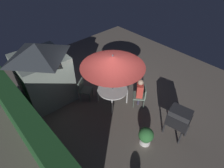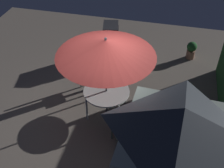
{
  "view_description": "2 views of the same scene",
  "coord_description": "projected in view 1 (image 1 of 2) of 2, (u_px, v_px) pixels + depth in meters",
  "views": [
    {
      "loc": [
        -4.12,
        3.97,
        5.48
      ],
      "look_at": [
        -0.08,
        0.25,
        0.95
      ],
      "focal_mm": 29.56,
      "sensor_mm": 36.0,
      "label": 1
    },
    {
      "loc": [
        5.04,
        1.67,
        5.43
      ],
      "look_at": [
        -0.27,
        0.39,
        0.87
      ],
      "focal_mm": 44.94,
      "sensor_mm": 36.0,
      "label": 2
    }
  ],
  "objects": [
    {
      "name": "ground_plane",
      "position": [
        115.0,
        97.0,
        7.9
      ],
      "size": [
        11.0,
        11.0,
        0.0
      ],
      "primitive_type": "plane",
      "color": "#6B6056"
    },
    {
      "name": "hedge_backdrop",
      "position": [
        30.0,
        129.0,
        5.46
      ],
      "size": [
        5.52,
        0.54,
        1.93
      ],
      "color": "#1E4C23",
      "rests_on": "ground"
    },
    {
      "name": "garden_shed",
      "position": [
        43.0,
        72.0,
        7.13
      ],
      "size": [
        2.02,
        1.98,
        2.53
      ],
      "color": "gray",
      "rests_on": "ground"
    },
    {
      "name": "patio_table",
      "position": [
        113.0,
        90.0,
        7.25
      ],
      "size": [
        1.18,
        1.18,
        0.73
      ],
      "color": "white",
      "rests_on": "ground"
    },
    {
      "name": "patio_umbrella",
      "position": [
        113.0,
        61.0,
        6.39
      ],
      "size": [
        2.34,
        2.34,
        2.28
      ],
      "color": "#4C4C51",
      "rests_on": "ground"
    },
    {
      "name": "bbq_grill",
      "position": [
        179.0,
        118.0,
        5.94
      ],
      "size": [
        0.79,
        0.63,
        1.2
      ],
      "color": "black",
      "rests_on": "ground"
    },
    {
      "name": "chair_near_shed",
      "position": [
        141.0,
        95.0,
        7.27
      ],
      "size": [
        0.65,
        0.65,
        0.9
      ],
      "color": "slate",
      "rests_on": "ground"
    },
    {
      "name": "chair_far_side",
      "position": [
        84.0,
        88.0,
        7.56
      ],
      "size": [
        0.64,
        0.64,
        0.9
      ],
      "color": "slate",
      "rests_on": "ground"
    },
    {
      "name": "potted_plant_by_shed",
      "position": [
        146.0,
        136.0,
        5.98
      ],
      "size": [
        0.5,
        0.5,
        0.68
      ],
      "color": "silver",
      "rests_on": "ground"
    },
    {
      "name": "person_in_red",
      "position": [
        140.0,
        90.0,
        7.11
      ],
      "size": [
        0.41,
        0.41,
        1.26
      ],
      "color": "#CC3D33",
      "rests_on": "ground"
    }
  ]
}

